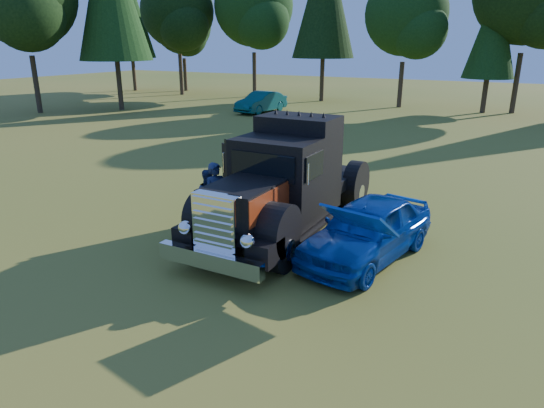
{
  "coord_description": "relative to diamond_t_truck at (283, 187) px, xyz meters",
  "views": [
    {
      "loc": [
        5.56,
        -9.06,
        4.84
      ],
      "look_at": [
        0.46,
        0.35,
        1.26
      ],
      "focal_mm": 32.0,
      "sensor_mm": 36.0,
      "label": 1
    }
  ],
  "objects": [
    {
      "name": "spectator_near",
      "position": [
        -1.65,
        -0.67,
        -0.35
      ],
      "size": [
        0.71,
        0.81,
        1.86
      ],
      "primitive_type": "imported",
      "rotation": [
        0.0,
        0.0,
        1.09
      ],
      "color": "#1F2549",
      "rests_on": "ground"
    },
    {
      "name": "spectator_far",
      "position": [
        -1.98,
        -0.52,
        -0.48
      ],
      "size": [
        0.94,
        0.99,
        1.6
      ],
      "primitive_type": "imported",
      "rotation": [
        0.0,
        0.0,
        0.98
      ],
      "color": "#1E2F46",
      "rests_on": "ground"
    },
    {
      "name": "hotrod_coupe",
      "position": [
        2.46,
        -0.52,
        -0.56
      ],
      "size": [
        2.46,
        4.47,
        1.89
      ],
      "color": "#0721A5",
      "rests_on": "ground"
    },
    {
      "name": "ground",
      "position": [
        -0.07,
        -1.7,
        -1.28
      ],
      "size": [
        120.0,
        120.0,
        0.0
      ],
      "primitive_type": "plane",
      "color": "#495F1C",
      "rests_on": "ground"
    },
    {
      "name": "treeline",
      "position": [
        -3.93,
        26.01,
        6.3
      ],
      "size": [
        72.1,
        24.78,
        13.84
      ],
      "color": "#2D2116",
      "rests_on": "ground"
    },
    {
      "name": "distant_teal_car",
      "position": [
        -12.07,
        20.03,
        -0.55
      ],
      "size": [
        2.11,
        4.62,
        1.47
      ],
      "primitive_type": "imported",
      "rotation": [
        0.0,
        0.0,
        -0.13
      ],
      "color": "#0A3C37",
      "rests_on": "ground"
    },
    {
      "name": "diamond_t_truck",
      "position": [
        0.0,
        0.0,
        0.0
      ],
      "size": [
        3.28,
        7.16,
        3.0
      ],
      "color": "black",
      "rests_on": "ground"
    }
  ]
}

